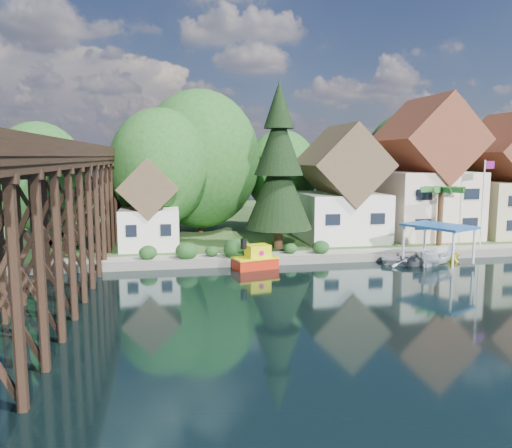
# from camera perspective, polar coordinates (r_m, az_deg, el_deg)

# --- Properties ---
(ground) EXTENTS (140.00, 140.00, 0.00)m
(ground) POSITION_cam_1_polar(r_m,az_deg,el_deg) (32.26, 7.25, -7.60)
(ground) COLOR black
(ground) RESTS_ON ground
(bank) EXTENTS (140.00, 52.00, 0.50)m
(bank) POSITION_cam_1_polar(r_m,az_deg,el_deg) (64.89, -1.67, 0.43)
(bank) COLOR #27451B
(bank) RESTS_ON ground
(seawall) EXTENTS (60.00, 0.40, 0.62)m
(seawall) POSITION_cam_1_polar(r_m,az_deg,el_deg) (40.80, 9.30, -3.94)
(seawall) COLOR slate
(seawall) RESTS_ON ground
(promenade) EXTENTS (50.00, 2.60, 0.06)m
(promenade) POSITION_cam_1_polar(r_m,az_deg,el_deg) (42.64, 11.27, -3.18)
(promenade) COLOR gray
(promenade) RESTS_ON bank
(trestle_bridge) EXTENTS (4.12, 44.18, 9.30)m
(trestle_bridge) POSITION_cam_1_polar(r_m,az_deg,el_deg) (35.62, -20.77, 2.17)
(trestle_bridge) COLOR black
(trestle_bridge) RESTS_ON ground
(house_left) EXTENTS (7.64, 8.64, 11.02)m
(house_left) POSITION_cam_1_polar(r_m,az_deg,el_deg) (48.63, 9.65, 3.67)
(house_left) COLOR white
(house_left) RESTS_ON bank
(house_center) EXTENTS (8.65, 9.18, 13.89)m
(house_center) POSITION_cam_1_polar(r_m,az_deg,el_deg) (52.72, 18.79, 5.06)
(house_center) COLOR beige
(house_center) RESTS_ON bank
(house_right) EXTENTS (8.15, 8.64, 12.45)m
(house_right) POSITION_cam_1_polar(r_m,az_deg,el_deg) (57.22, 26.95, 4.17)
(house_right) COLOR #C3B88C
(house_right) RESTS_ON bank
(shed) EXTENTS (5.09, 5.40, 7.85)m
(shed) POSITION_cam_1_polar(r_m,az_deg,el_deg) (44.45, -12.11, 1.53)
(shed) COLOR white
(shed) RESTS_ON bank
(bg_trees) EXTENTS (49.90, 13.30, 10.57)m
(bg_trees) POSITION_cam_1_polar(r_m,az_deg,el_deg) (51.99, 1.46, 6.40)
(bg_trees) COLOR #382314
(bg_trees) RESTS_ON bank
(shrubs) EXTENTS (15.76, 2.47, 1.70)m
(shrubs) POSITION_cam_1_polar(r_m,az_deg,el_deg) (39.89, -3.03, -2.77)
(shrubs) COLOR #194418
(shrubs) RESTS_ON bank
(conifer) EXTENTS (5.82, 5.82, 14.33)m
(conifer) POSITION_cam_1_polar(r_m,az_deg,el_deg) (43.23, 2.61, 6.27)
(conifer) COLOR #382314
(conifer) RESTS_ON bank
(palm_tree) EXTENTS (5.18, 5.18, 5.62)m
(palm_tree) POSITION_cam_1_polar(r_m,az_deg,el_deg) (47.66, 20.42, 3.54)
(palm_tree) COLOR #382314
(palm_tree) RESTS_ON bank
(flagpole) EXTENTS (1.18, 0.38, 7.71)m
(flagpole) POSITION_cam_1_polar(r_m,az_deg,el_deg) (47.64, 24.64, 3.09)
(flagpole) COLOR white
(flagpole) RESTS_ON bank
(tugboat) EXTENTS (3.68, 2.63, 2.41)m
(tugboat) POSITION_cam_1_polar(r_m,az_deg,el_deg) (38.10, -0.03, -4.04)
(tugboat) COLOR red
(tugboat) RESTS_ON ground
(boat_white_a) EXTENTS (5.00, 4.26, 0.88)m
(boat_white_a) POSITION_cam_1_polar(r_m,az_deg,el_deg) (41.31, 17.08, -3.86)
(boat_white_a) COLOR silver
(boat_white_a) RESTS_ON ground
(boat_canopy) EXTENTS (5.28, 5.98, 3.20)m
(boat_canopy) POSITION_cam_1_polar(r_m,az_deg,el_deg) (41.61, 20.06, -2.59)
(boat_canopy) COLOR white
(boat_canopy) RESTS_ON ground
(boat_yellow) EXTENTS (2.50, 2.21, 1.22)m
(boat_yellow) POSITION_cam_1_polar(r_m,az_deg,el_deg) (44.09, 21.17, -3.10)
(boat_yellow) COLOR yellow
(boat_yellow) RESTS_ON ground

